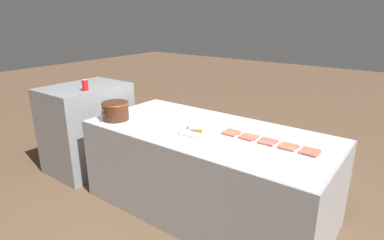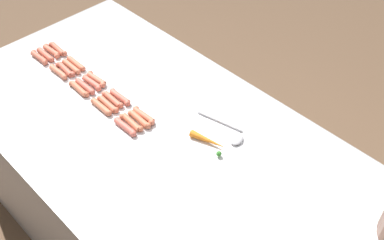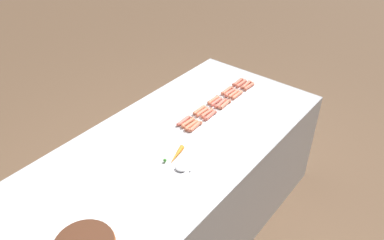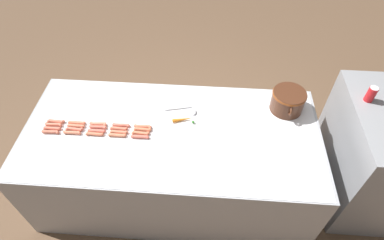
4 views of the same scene
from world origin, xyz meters
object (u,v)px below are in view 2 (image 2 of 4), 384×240
(hot_dog_8, at_px, (113,100))
(hot_dog_17, at_px, (79,89))
(serving_spoon, at_px, (231,133))
(hot_dog_2, at_px, (96,79))
(hot_dog_0, at_px, (58,49))
(hot_dog_15, at_px, (39,57))
(carrot, at_px, (209,141))
(hot_dog_1, at_px, (76,63))
(hot_dog_13, at_px, (108,104))
(hot_dog_10, at_px, (45,55))
(hot_dog_9, at_px, (139,119))
(hot_dog_19, at_px, (125,127))
(hot_dog_16, at_px, (58,72))
(hot_dog_14, at_px, (131,123))
(hot_dog_12, at_px, (85,86))
(hot_dog_4, at_px, (144,116))
(hot_dog_7, at_px, (92,83))
(hot_dog_6, at_px, (71,67))
(hot_dog_3, at_px, (120,97))
(hot_dog_18, at_px, (101,107))
(hot_dog_5, at_px, (51,51))
(hot_dog_11, at_px, (65,69))

(hot_dog_8, xyz_separation_m, hot_dog_17, (0.07, -0.17, 0.00))
(hot_dog_8, height_order, serving_spoon, hot_dog_8)
(hot_dog_2, distance_m, hot_dog_8, 0.18)
(hot_dog_0, bearing_deg, hot_dog_15, -1.88)
(carrot, bearing_deg, hot_dog_1, -83.58)
(hot_dog_15, bearing_deg, hot_dog_13, 93.97)
(hot_dog_1, bearing_deg, carrot, 96.42)
(hot_dog_2, xyz_separation_m, hot_dog_10, (0.07, -0.34, 0.00))
(hot_dog_8, distance_m, hot_dog_9, 0.19)
(hot_dog_17, relative_size, hot_dog_19, 1.00)
(hot_dog_0, height_order, hot_dog_16, same)
(hot_dog_13, bearing_deg, hot_dog_8, -164.71)
(hot_dog_14, bearing_deg, hot_dog_12, -89.53)
(hot_dog_4, bearing_deg, serving_spoon, 120.49)
(hot_dog_7, relative_size, hot_dog_14, 1.00)
(hot_dog_6, relative_size, hot_dog_15, 1.00)
(hot_dog_2, bearing_deg, serving_spoon, 106.05)
(hot_dog_8, xyz_separation_m, hot_dog_14, (0.03, 0.18, 0.00))
(hot_dog_15, bearing_deg, hot_dog_6, 112.72)
(hot_dog_0, distance_m, hot_dog_14, 0.70)
(serving_spoon, bearing_deg, hot_dog_7, -71.39)
(hot_dog_2, xyz_separation_m, hot_dog_6, (0.03, -0.17, 0.00))
(hot_dog_1, height_order, hot_dog_7, same)
(hot_dog_3, bearing_deg, hot_dog_2, -89.81)
(carrot, bearing_deg, hot_dog_18, -68.25)
(hot_dog_0, height_order, hot_dog_3, same)
(hot_dog_16, height_order, carrot, carrot)
(hot_dog_13, xyz_separation_m, hot_dog_19, (0.03, 0.17, 0.00))
(hot_dog_0, xyz_separation_m, hot_dog_14, (0.07, 0.69, 0.00))
(hot_dog_16, bearing_deg, hot_dog_12, 99.45)
(hot_dog_10, distance_m, hot_dog_14, 0.69)
(hot_dog_4, height_order, hot_dog_17, same)
(hot_dog_1, distance_m, hot_dog_5, 0.18)
(hot_dog_15, bearing_deg, serving_spoon, 106.43)
(hot_dog_12, bearing_deg, hot_dog_2, -174.21)
(hot_dog_1, height_order, hot_dog_8, same)
(hot_dog_14, bearing_deg, hot_dog_11, -90.22)
(hot_dog_16, bearing_deg, serving_spoon, 109.09)
(hot_dog_10, bearing_deg, hot_dog_6, 102.48)
(hot_dog_4, distance_m, carrot, 0.33)
(hot_dog_8, distance_m, hot_dog_18, 0.07)
(hot_dog_2, relative_size, hot_dog_13, 1.00)
(hot_dog_4, relative_size, serving_spoon, 0.53)
(hot_dog_2, height_order, hot_dog_17, same)
(hot_dog_5, relative_size, hot_dog_10, 1.00)
(hot_dog_3, height_order, hot_dog_14, same)
(hot_dog_16, bearing_deg, hot_dog_18, 89.92)
(hot_dog_2, xyz_separation_m, hot_dog_5, (0.03, -0.35, 0.00))
(hot_dog_4, bearing_deg, hot_dog_3, -90.44)
(hot_dog_8, height_order, hot_dog_19, same)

